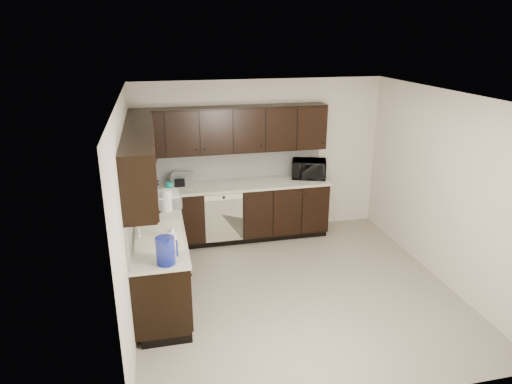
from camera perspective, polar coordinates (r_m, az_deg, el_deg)
floor at (r=6.13m, az=4.83°, el=-12.00°), size 4.00×4.00×0.00m
ceiling at (r=5.27m, az=5.61°, el=11.84°), size 4.00×4.00×0.00m
wall_back at (r=7.41m, az=0.51°, el=4.30°), size 4.00×0.02×2.50m
wall_left at (r=5.35m, az=-15.72°, el=-2.60°), size 0.02×4.00×2.50m
wall_right at (r=6.45m, az=22.36°, el=0.45°), size 0.02×4.00×2.50m
wall_front at (r=3.91m, az=14.25°, el=-11.04°), size 4.00×0.02×2.50m
lower_cabinets at (r=6.71m, az=-6.19°, el=-5.10°), size 3.00×2.80×0.90m
countertop at (r=6.52m, az=-6.37°, el=-1.06°), size 3.03×2.83×0.04m
backsplash at (r=6.61m, az=-8.47°, el=1.55°), size 3.00×2.80×0.48m
upper_cabinets at (r=6.35m, az=-7.60°, el=6.37°), size 3.00×2.80×0.70m
dishwasher at (r=6.97m, az=-4.02°, el=-2.89°), size 0.58×0.04×0.78m
sink at (r=5.47m, az=-12.02°, el=-6.00°), size 0.54×0.82×0.42m
microwave at (r=7.42m, az=6.63°, el=2.88°), size 0.63×0.52×0.30m
soap_bottle_a at (r=5.21m, az=-10.41°, el=-5.19°), size 0.10×0.11×0.21m
soap_bottle_b at (r=6.59m, az=-13.88°, el=0.04°), size 0.12×0.12×0.25m
toaster_oven at (r=7.05m, az=-9.17°, el=1.47°), size 0.37×0.31×0.20m
storage_bin at (r=6.27m, az=-11.87°, el=-1.09°), size 0.57×0.48×0.19m
blue_pitcher at (r=4.76m, az=-11.25°, el=-7.22°), size 0.20×0.20×0.29m
teal_tumbler at (r=6.60m, az=-10.77°, el=0.22°), size 0.13×0.13×0.23m
paper_towel_roll at (r=6.12m, az=-11.08°, el=-1.02°), size 0.15×0.15×0.29m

